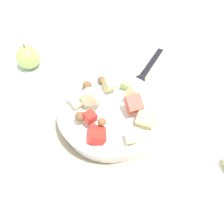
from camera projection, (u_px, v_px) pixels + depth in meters
The scene contains 5 objects.
ground_plane at pixel (110, 125), 0.62m from camera, with size 2.40×2.40×0.00m, color silver.
placemat at pixel (110, 124), 0.62m from camera, with size 0.45×0.30×0.01m, color tan.
salad_bowl at pixel (112, 113), 0.59m from camera, with size 0.27×0.27×0.11m.
serving_spoon at pixel (144, 73), 0.73m from camera, with size 0.21×0.10×0.01m.
whole_apple at pixel (28, 57), 0.74m from camera, with size 0.07×0.07×0.09m.
Camera 1 is at (-0.36, -0.05, 0.50)m, focal length 37.39 mm.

